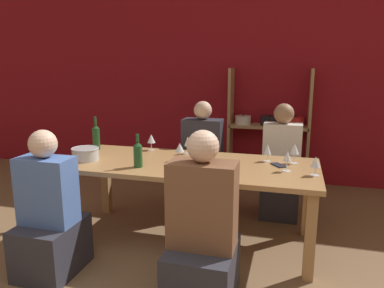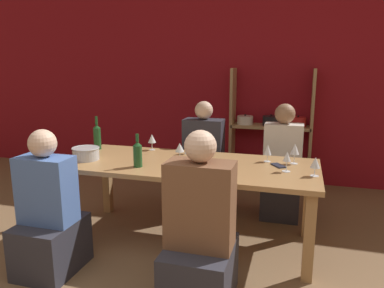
% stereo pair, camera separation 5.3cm
% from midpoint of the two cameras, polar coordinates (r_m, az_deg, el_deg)
% --- Properties ---
extents(wall_back_red, '(8.80, 0.06, 2.70)m').
position_cam_midpoint_polar(wall_back_red, '(5.19, 4.87, 9.56)').
color(wall_back_red, maroon).
rests_on(wall_back_red, ground_plane).
extents(shelf_unit, '(1.04, 0.30, 1.53)m').
position_cam_midpoint_polar(shelf_unit, '(5.01, 11.53, 0.44)').
color(shelf_unit, tan).
rests_on(shelf_unit, ground_plane).
extents(dining_table, '(2.23, 0.94, 0.73)m').
position_cam_midpoint_polar(dining_table, '(3.32, -0.91, -4.30)').
color(dining_table, '#AD7F4C').
rests_on(dining_table, ground_plane).
extents(mixing_bowl, '(0.25, 0.25, 0.11)m').
position_cam_midpoint_polar(mixing_bowl, '(3.53, -16.36, -1.39)').
color(mixing_bowl, '#B7BABC').
rests_on(mixing_bowl, dining_table).
extents(wine_bottle_green, '(0.07, 0.07, 0.34)m').
position_cam_midpoint_polar(wine_bottle_green, '(3.91, -14.78, 1.10)').
color(wine_bottle_green, '#1E4C23').
rests_on(wine_bottle_green, dining_table).
extents(wine_bottle_dark, '(0.08, 0.08, 0.28)m').
position_cam_midpoint_polar(wine_bottle_dark, '(3.19, -8.71, -1.50)').
color(wine_bottle_dark, '#1E4C23').
rests_on(wine_bottle_dark, dining_table).
extents(wine_glass_red_a, '(0.07, 0.07, 0.17)m').
position_cam_midpoint_polar(wine_glass_red_a, '(3.61, -1.09, 0.30)').
color(wine_glass_red_a, white).
rests_on(wine_glass_red_a, dining_table).
extents(wine_glass_empty_a, '(0.08, 0.08, 0.18)m').
position_cam_midpoint_polar(wine_glass_empty_a, '(3.37, 14.93, -0.74)').
color(wine_glass_empty_a, white).
rests_on(wine_glass_empty_a, dining_table).
extents(wine_glass_white_a, '(0.08, 0.08, 0.15)m').
position_cam_midpoint_polar(wine_glass_white_a, '(3.06, 17.86, -2.73)').
color(wine_glass_white_a, white).
rests_on(wine_glass_white_a, dining_table).
extents(wine_glass_red_b, '(0.07, 0.07, 0.16)m').
position_cam_midpoint_polar(wine_glass_red_b, '(3.39, 11.00, -0.89)').
color(wine_glass_red_b, white).
rests_on(wine_glass_red_b, dining_table).
extents(wine_glass_white_b, '(0.07, 0.07, 0.17)m').
position_cam_midpoint_polar(wine_glass_white_b, '(3.12, 13.85, -1.94)').
color(wine_glass_white_b, white).
rests_on(wine_glass_white_b, dining_table).
extents(wine_glass_red_c, '(0.08, 0.08, 0.16)m').
position_cam_midpoint_polar(wine_glass_red_c, '(3.35, -2.33, -0.61)').
color(wine_glass_red_c, white).
rests_on(wine_glass_red_c, dining_table).
extents(wine_glass_white_c, '(0.08, 0.08, 0.16)m').
position_cam_midpoint_polar(wine_glass_white_c, '(3.78, -6.63, 0.75)').
color(wine_glass_white_c, white).
rests_on(wine_glass_white_c, dining_table).
extents(cell_phone, '(0.14, 0.16, 0.01)m').
position_cam_midpoint_polar(cell_phone, '(3.29, 12.58, -3.16)').
color(cell_phone, '#1E2338').
rests_on(cell_phone, dining_table).
extents(person_near_a, '(0.44, 0.55, 1.19)m').
position_cam_midpoint_polar(person_near_a, '(2.57, 0.97, -14.79)').
color(person_near_a, '#2D2D38').
rests_on(person_near_a, ground_plane).
extents(person_far_a, '(0.39, 0.48, 1.19)m').
position_cam_midpoint_polar(person_far_a, '(4.05, 12.99, -4.61)').
color(person_far_a, '#2D2D38').
rests_on(person_far_a, ground_plane).
extents(person_near_b, '(0.41, 0.52, 1.12)m').
position_cam_midpoint_polar(person_near_b, '(3.11, -21.32, -11.07)').
color(person_near_b, '#2D2D38').
rests_on(person_near_b, ground_plane).
extents(person_far_b, '(0.42, 0.53, 1.20)m').
position_cam_midpoint_polar(person_far_b, '(4.12, 1.23, -4.11)').
color(person_far_b, '#2D2D38').
rests_on(person_far_b, ground_plane).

